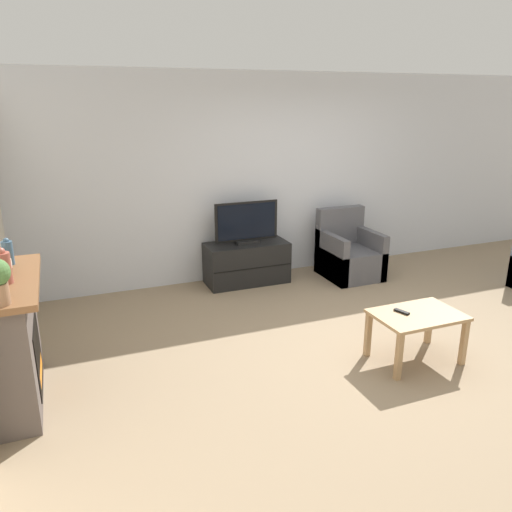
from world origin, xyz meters
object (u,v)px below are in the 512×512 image
(fireplace, at_px, (14,340))
(mantel_vase_right, at_px, (8,252))
(remote, at_px, (402,312))
(armchair, at_px, (349,255))
(mantel_vase_centre_left, at_px, (3,267))
(mantel_clock, at_px, (6,265))
(tv_stand, at_px, (247,263))
(mantel_vase_left, at_px, (0,283))
(tv, at_px, (247,224))
(coffee_table, at_px, (417,321))

(fireplace, height_order, mantel_vase_right, mantel_vase_right)
(fireplace, relative_size, remote, 8.10)
(armchair, distance_m, remote, 2.34)
(mantel_vase_right, bearing_deg, mantel_vase_centre_left, -90.00)
(mantel_clock, bearing_deg, tv_stand, 33.31)
(mantel_vase_right, bearing_deg, armchair, 16.77)
(mantel_vase_right, xyz_separation_m, armchair, (4.06, 1.22, -0.85))
(mantel_vase_left, relative_size, tv, 0.25)
(fireplace, distance_m, mantel_vase_right, 0.72)
(mantel_vase_left, relative_size, tv_stand, 0.20)
(tv_stand, height_order, remote, tv_stand)
(mantel_vase_left, distance_m, remote, 3.32)
(tv, relative_size, remote, 5.51)
(fireplace, xyz_separation_m, remote, (3.26, -0.59, -0.05))
(mantel_clock, height_order, tv_stand, mantel_clock)
(mantel_vase_centre_left, xyz_separation_m, tv, (2.66, 1.96, -0.37))
(mantel_clock, height_order, tv, mantel_clock)
(armchair, bearing_deg, fireplace, -158.57)
(coffee_table, bearing_deg, fireplace, 168.95)
(coffee_table, bearing_deg, armchair, 73.19)
(fireplace, bearing_deg, armchair, 21.43)
(mantel_vase_centre_left, distance_m, tv, 3.33)
(mantel_vase_centre_left, distance_m, armchair, 4.48)
(mantel_vase_left, height_order, mantel_clock, mantel_vase_left)
(mantel_vase_right, height_order, tv_stand, mantel_vase_right)
(mantel_clock, bearing_deg, mantel_vase_left, -90.09)
(mantel_vase_right, relative_size, tv, 0.27)
(fireplace, distance_m, mantel_vase_centre_left, 0.64)
(mantel_vase_centre_left, xyz_separation_m, coffee_table, (3.37, -0.57, -0.77))
(mantel_vase_right, xyz_separation_m, tv, (2.66, 1.49, -0.34))
(tv_stand, distance_m, coffee_table, 2.64)
(mantel_vase_left, xyz_separation_m, mantel_vase_right, (0.00, 0.75, 0.01))
(mantel_vase_right, relative_size, tv_stand, 0.21)
(tv, height_order, coffee_table, tv)
(fireplace, height_order, coffee_table, fireplace)
(mantel_vase_centre_left, relative_size, mantel_vase_right, 1.21)
(fireplace, xyz_separation_m, tv_stand, (2.68, 1.87, -0.26))
(fireplace, xyz_separation_m, mantel_vase_left, (0.02, -0.38, 0.61))
(armchair, xyz_separation_m, remote, (-0.81, -2.19, 0.19))
(tv_stand, height_order, tv, tv)
(mantel_vase_right, xyz_separation_m, remote, (3.25, -0.97, -0.66))
(mantel_vase_left, relative_size, remote, 1.39)
(tv_stand, distance_m, armchair, 1.42)
(coffee_table, xyz_separation_m, remote, (-0.13, 0.07, 0.08))
(mantel_vase_left, height_order, mantel_vase_right, mantel_vase_right)
(armchair, distance_m, coffee_table, 2.37)
(fireplace, xyz_separation_m, mantel_vase_centre_left, (0.02, -0.09, 0.64))
(mantel_vase_left, distance_m, tv, 3.50)
(mantel_vase_centre_left, xyz_separation_m, mantel_clock, (0.00, 0.22, -0.05))
(tv, bearing_deg, remote, -76.57)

